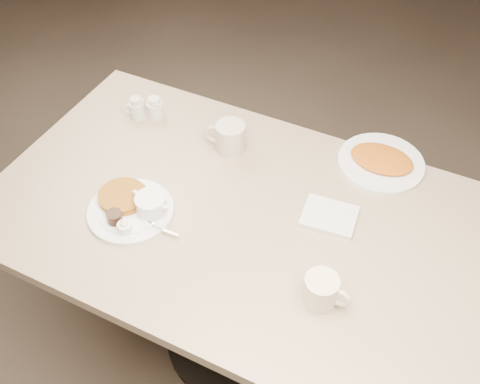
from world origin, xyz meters
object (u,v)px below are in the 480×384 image
at_px(diner_table, 237,247).
at_px(creamer_right, 155,108).
at_px(main_plate, 133,207).
at_px(creamer_left, 137,109).
at_px(coffee_mug_far, 229,137).
at_px(coffee_mug_near, 322,291).
at_px(hash_plate, 381,161).

distance_m(diner_table, creamer_right, 0.57).
distance_m(main_plate, creamer_left, 0.45).
bearing_deg(diner_table, coffee_mug_far, 121.39).
xyz_separation_m(diner_table, coffee_mug_near, (0.33, -0.18, 0.22)).
height_order(diner_table, coffee_mug_far, coffee_mug_far).
distance_m(diner_table, coffee_mug_far, 0.36).
distance_m(diner_table, coffee_mug_near, 0.43).
bearing_deg(coffee_mug_far, hash_plate, 17.32).
bearing_deg(creamer_right, hash_plate, 8.07).
relative_size(main_plate, creamer_left, 4.02).
xyz_separation_m(diner_table, hash_plate, (0.33, 0.39, 0.18)).
height_order(diner_table, coffee_mug_near, coffee_mug_near).
xyz_separation_m(coffee_mug_far, hash_plate, (0.47, 0.15, -0.04)).
xyz_separation_m(coffee_mug_far, creamer_left, (-0.37, 0.01, -0.01)).
bearing_deg(creamer_right, coffee_mug_near, -30.04).
distance_m(coffee_mug_near, coffee_mug_far, 0.63).
relative_size(main_plate, coffee_mug_far, 2.21).
bearing_deg(creamer_left, creamer_right, 28.53).
xyz_separation_m(coffee_mug_near, creamer_left, (-0.84, 0.42, -0.01)).
relative_size(coffee_mug_far, creamer_right, 1.82).
bearing_deg(coffee_mug_near, creamer_left, 153.29).
height_order(coffee_mug_near, hash_plate, coffee_mug_near).
relative_size(diner_table, hash_plate, 5.33).
relative_size(coffee_mug_near, hash_plate, 0.45).
bearing_deg(hash_plate, main_plate, -139.16).
bearing_deg(hash_plate, coffee_mug_far, -162.68).
bearing_deg(hash_plate, coffee_mug_near, -89.82).
bearing_deg(creamer_right, coffee_mug_far, -6.73).
xyz_separation_m(main_plate, creamer_right, (-0.18, 0.41, 0.01)).
distance_m(diner_table, main_plate, 0.36).
height_order(coffee_mug_far, hash_plate, coffee_mug_far).
relative_size(coffee_mug_near, creamer_right, 1.58).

